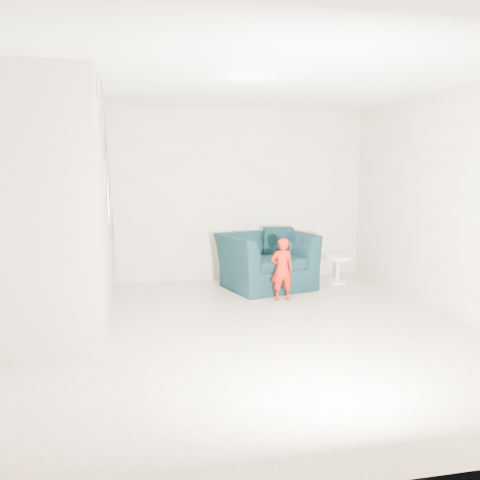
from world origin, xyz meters
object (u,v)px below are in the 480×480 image
Objects in this scene: toddler at (282,269)px; side_table at (338,265)px; armchair at (266,261)px; staircase at (59,245)px.

toddler is 2.03× the size of side_table.
side_table is at bearing -142.34° from toddler.
side_table is at bearing -11.37° from armchair.
side_table is 0.12× the size of staircase.
staircase is (-3.89, -1.54, 0.66)m from side_table.
side_table is (1.15, 0.84, -0.14)m from toddler.
armchair is 0.75m from toddler.
armchair is 0.34× the size of staircase.
armchair is at bearing -87.06° from toddler.
armchair is at bearing 28.12° from staircase.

